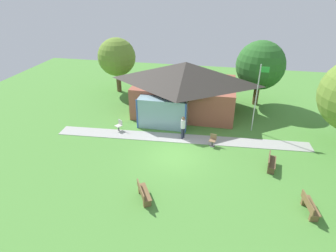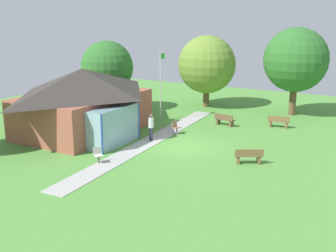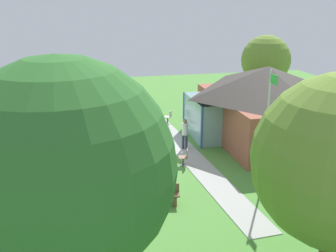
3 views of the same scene
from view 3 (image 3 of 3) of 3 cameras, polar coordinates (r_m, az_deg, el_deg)
The scene contains 12 objects.
ground_plane at distance 21.94m, azimuth -3.63°, elevation -3.64°, with size 44.00×44.00×0.00m, color #54933D.
pavilion at distance 23.83m, azimuth 13.28°, elevation 3.31°, with size 9.29×7.42×4.31m.
footpath at distance 22.38m, azimuth 2.13°, elevation -3.14°, with size 18.21×1.30×0.03m, color #ADADA8.
flagpole at distance 17.69m, azimuth 13.85°, elevation 0.39°, with size 0.64×0.08×5.13m.
bench_front_center at distance 22.42m, azimuth -15.35°, elevation -2.69°, with size 1.12×1.52×0.84m.
bench_mid_right at distance 16.37m, azimuth -1.03°, elevation -9.76°, with size 0.68×1.55×0.84m.
bench_lawn_far_right at distance 14.87m, azimuth -13.59°, elevation -13.33°, with size 0.64×1.55×0.84m.
patio_chair_lawn_spare at distance 20.01m, azimuth 2.34°, elevation -4.49°, with size 0.52×0.52×0.86m.
patio_chair_west at distance 26.72m, azimuth 0.07°, elevation 1.23°, with size 0.61×0.61×0.86m.
visitor_on_path at distance 21.92m, azimuth 2.40°, elevation -0.81°, with size 0.34×0.34×1.74m.
tree_far_east at distance 9.14m, azimuth -14.44°, elevation -5.93°, with size 4.97×4.97×6.85m.
tree_behind_pavilion_left at distance 31.57m, azimuth 13.62°, elevation 9.01°, with size 3.68×3.68×5.37m.
Camera 3 is at (20.22, -3.23, 7.89)m, focal length 43.24 mm.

